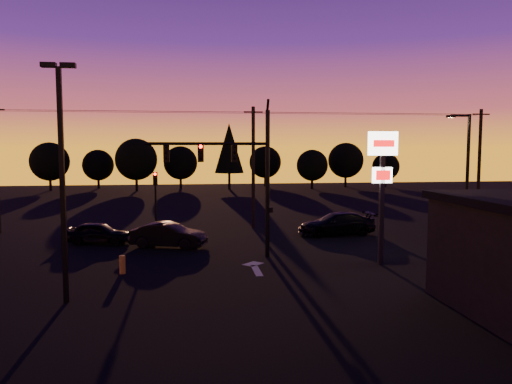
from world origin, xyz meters
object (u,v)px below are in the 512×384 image
(parking_lot_light, at_px, (62,167))
(bollard, at_px, (122,265))
(car_right, at_px, (337,224))
(car_left, at_px, (98,233))
(traffic_signal_mast, at_px, (238,167))
(streetlight, at_px, (466,174))
(secondary_signal, at_px, (156,194))
(pylon_sign, at_px, (382,169))
(car_mid, at_px, (168,235))

(parking_lot_light, xyz_separation_m, bollard, (1.57, 4.26, -4.83))
(car_right, bearing_deg, car_left, -90.86)
(traffic_signal_mast, bearing_deg, car_left, 148.48)
(traffic_signal_mast, relative_size, parking_lot_light, 0.94)
(streetlight, distance_m, car_left, 22.89)
(traffic_signal_mast, relative_size, car_right, 1.62)
(streetlight, bearing_deg, car_right, 144.31)
(secondary_signal, relative_size, pylon_sign, 0.64)
(parking_lot_light, height_order, car_right, parking_lot_light)
(pylon_sign, bearing_deg, secondary_signal, 140.23)
(secondary_signal, distance_m, streetlight, 19.89)
(parking_lot_light, bearing_deg, car_mid, 71.42)
(bollard, height_order, car_left, car_left)
(traffic_signal_mast, relative_size, secondary_signal, 1.97)
(traffic_signal_mast, xyz_separation_m, secondary_signal, (-4.90, 7.49, -2.07))
(secondary_signal, height_order, pylon_sign, pylon_sign)
(traffic_signal_mast, relative_size, car_mid, 1.89)
(pylon_sign, distance_m, car_mid, 13.16)
(traffic_signal_mast, height_order, pylon_sign, traffic_signal_mast)
(pylon_sign, xyz_separation_m, car_mid, (-11.01, 5.87, -4.17))
(parking_lot_light, height_order, streetlight, parking_lot_light)
(pylon_sign, height_order, bollard, pylon_sign)
(secondary_signal, height_order, streetlight, streetlight)
(parking_lot_light, height_order, pylon_sign, parking_lot_light)
(parking_lot_light, distance_m, bollard, 6.63)
(streetlight, bearing_deg, pylon_sign, -149.92)
(parking_lot_light, bearing_deg, car_left, 94.21)
(parking_lot_light, xyz_separation_m, car_right, (14.81, 13.24, -4.50))
(car_left, bearing_deg, streetlight, -86.92)
(traffic_signal_mast, height_order, streetlight, traffic_signal_mast)
(secondary_signal, relative_size, parking_lot_light, 0.48)
(car_mid, bearing_deg, traffic_signal_mast, -112.40)
(parking_lot_light, xyz_separation_m, pylon_sign, (14.50, 4.50, -0.36))
(streetlight, relative_size, bollard, 9.14)
(secondary_signal, bearing_deg, car_mid, -76.52)
(pylon_sign, bearing_deg, car_right, 87.96)
(parking_lot_light, distance_m, car_mid, 11.84)
(car_left, bearing_deg, traffic_signal_mast, -109.32)
(secondary_signal, bearing_deg, parking_lot_light, -99.79)
(car_mid, relative_size, car_right, 0.85)
(parking_lot_light, relative_size, car_mid, 2.02)
(traffic_signal_mast, height_order, secondary_signal, traffic_signal_mast)
(traffic_signal_mast, distance_m, car_right, 10.55)
(streetlight, height_order, car_mid, streetlight)
(streetlight, bearing_deg, car_left, 170.89)
(bollard, xyz_separation_m, car_mid, (1.91, 6.11, 0.31))
(car_left, xyz_separation_m, car_right, (15.70, 1.16, 0.09))
(parking_lot_light, bearing_deg, traffic_signal_mast, 43.37)
(secondary_signal, distance_m, pylon_sign, 15.75)
(car_mid, bearing_deg, pylon_sign, -99.69)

